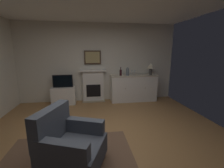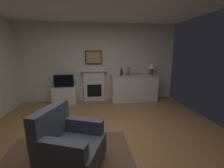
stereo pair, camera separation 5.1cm
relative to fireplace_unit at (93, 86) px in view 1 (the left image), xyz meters
name	(u,v)px [view 1 (the left image)]	position (x,y,z in m)	size (l,w,h in m)	color
ground_plane	(108,146)	(0.18, -2.60, -0.60)	(5.37, 5.52, 0.10)	#9E7042
wall_rear	(98,63)	(0.18, 0.13, 0.77)	(5.37, 0.06, 2.63)	silver
area_rug	(68,163)	(-0.49, -3.01, -0.54)	(2.10, 1.61, 0.02)	brown
fireplace_unit	(93,86)	(0.00, 0.00, 0.00)	(0.87, 0.30, 1.10)	white
framed_picture	(93,57)	(0.00, 0.05, 0.96)	(0.55, 0.04, 0.45)	#473323
sideboard_cabinet	(133,88)	(1.38, -0.18, -0.09)	(1.59, 0.49, 0.91)	white
table_lamp	(151,67)	(1.98, -0.18, 0.64)	(0.26, 0.26, 0.40)	#4C4742
wine_bottle	(121,72)	(0.91, -0.22, 0.47)	(0.08, 0.08, 0.29)	#331419
wine_glass_left	(132,72)	(1.30, -0.16, 0.48)	(0.07, 0.07, 0.16)	silver
wine_glass_center	(135,72)	(1.41, -0.16, 0.48)	(0.07, 0.07, 0.16)	silver
vase_decorative	(128,71)	(1.15, -0.23, 0.50)	(0.11, 0.11, 0.28)	slate
tv_cabinet	(64,95)	(-0.97, -0.16, -0.26)	(0.75, 0.42, 0.57)	white
tv_set	(63,81)	(-0.97, -0.19, 0.22)	(0.62, 0.07, 0.40)	black
armchair	(70,145)	(-0.43, -3.10, -0.17)	(1.03, 1.00, 0.92)	#474C56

